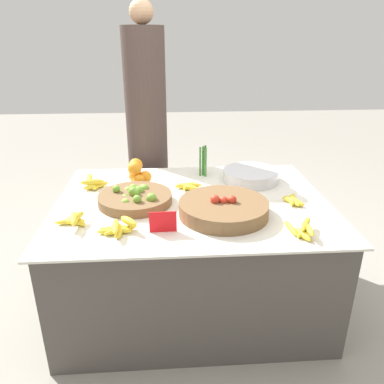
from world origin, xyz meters
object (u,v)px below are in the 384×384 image
at_px(lime_bowl, 135,198).
at_px(metal_bowl, 250,176).
at_px(vendor_person, 147,137).
at_px(price_sign, 163,222).
at_px(tomato_basket, 223,208).

distance_m(lime_bowl, metal_bowl, 0.74).
xyz_separation_m(lime_bowl, metal_bowl, (0.69, 0.28, 0.01)).
height_order(lime_bowl, vendor_person, vendor_person).
distance_m(metal_bowl, vendor_person, 0.87).
bearing_deg(price_sign, vendor_person, 94.06).
bearing_deg(price_sign, tomato_basket, 25.95).
height_order(lime_bowl, price_sign, price_sign).
bearing_deg(tomato_basket, lime_bowl, 158.31).
relative_size(lime_bowl, metal_bowl, 1.16).
xyz_separation_m(metal_bowl, vendor_person, (-0.65, 0.56, 0.12)).
bearing_deg(metal_bowl, vendor_person, 139.47).
distance_m(lime_bowl, vendor_person, 0.85).
distance_m(lime_bowl, price_sign, 0.37).
bearing_deg(lime_bowl, metal_bowl, 22.25).
height_order(lime_bowl, tomato_basket, tomato_basket).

